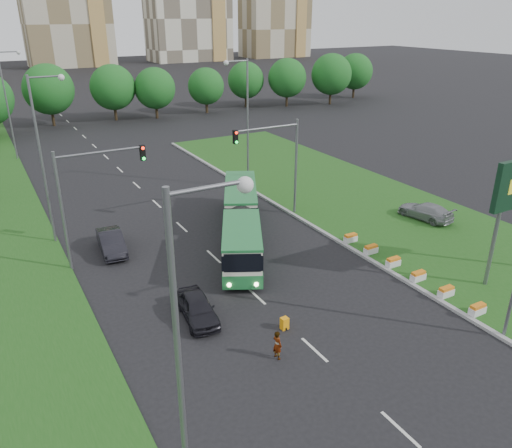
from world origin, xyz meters
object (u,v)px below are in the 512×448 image
articulated_bus (237,221)px  car_left_far (111,242)px  traffic_mast_median (279,155)px  traffic_mast_left (86,189)px  shopping_trolley (284,323)px  pedestrian (277,345)px  car_median (425,211)px  car_left_near (198,308)px

articulated_bus → car_left_far: (-8.60, 2.69, -0.85)m
traffic_mast_median → articulated_bus: size_ratio=0.51×
traffic_mast_median → traffic_mast_left: 15.19m
traffic_mast_median → shopping_trolley: bearing=-120.6°
traffic_mast_median → car_left_far: (-13.73, 0.27, -4.60)m
articulated_bus → shopping_trolley: 11.74m
traffic_mast_left → articulated_bus: (10.02, -1.42, -3.76)m
pedestrian → articulated_bus: bearing=-28.3°
traffic_mast_median → traffic_mast_left: same height
pedestrian → shopping_trolley: 2.54m
car_left_far → car_median: (23.80, -6.77, 0.07)m
car_left_far → traffic_mast_left: bearing=-132.9°
traffic_mast_left → pedestrian: traffic_mast_left is taller
articulated_bus → traffic_mast_median: bearing=52.6°
traffic_mast_median → shopping_trolley: (-8.12, -13.71, -5.01)m
pedestrian → car_left_near: bearing=12.8°
articulated_bus → car_left_far: articulated_bus is taller
traffic_mast_left → pedestrian: 16.23m
car_median → pedestrian: bearing=14.5°
traffic_mast_left → pedestrian: bearing=-69.7°
traffic_mast_left → pedestrian: (5.40, -14.61, -4.58)m
traffic_mast_median → car_left_near: traffic_mast_median is taller
articulated_bus → traffic_mast_left: bearing=-160.8°
car_left_near → pedestrian: (2.03, -5.09, 0.07)m
traffic_mast_median → pedestrian: traffic_mast_median is taller
traffic_mast_median → traffic_mast_left: size_ratio=1.00×
car_left_near → traffic_mast_median: bearing=48.9°
car_median → shopping_trolley: car_median is taller
articulated_bus → car_left_near: bearing=-102.1°
traffic_mast_left → shopping_trolley: (7.03, -12.71, -5.01)m
car_left_near → car_median: car_median is taller
car_left_far → shopping_trolley: bearing=-62.7°
traffic_mast_median → pedestrian: 18.97m
shopping_trolley → car_left_near: bearing=135.3°
traffic_mast_left → articulated_bus: size_ratio=0.51×
traffic_mast_median → car_median: bearing=-32.9°
articulated_bus → car_median: size_ratio=3.44×
pedestrian → traffic_mast_left: bearing=11.3°
car_left_far → car_median: bearing=-10.4°
car_left_near → car_median: size_ratio=0.90×
traffic_mast_median → car_left_near: bearing=-138.3°
car_left_near → shopping_trolley: car_left_near is taller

